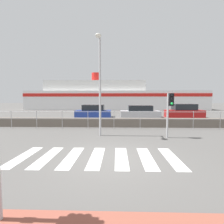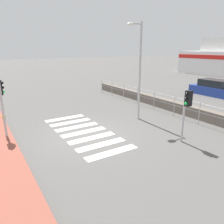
% 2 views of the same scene
% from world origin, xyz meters
% --- Properties ---
extents(ground_plane, '(160.00, 160.00, 0.00)m').
position_xyz_m(ground_plane, '(0.00, 0.00, 0.00)').
color(ground_plane, '#565451').
extents(crosswalk, '(5.85, 2.40, 0.01)m').
position_xyz_m(crosswalk, '(-0.51, 0.00, 0.00)').
color(crosswalk, silver).
rests_on(crosswalk, ground_plane).
extents(seawall, '(20.41, 0.55, 0.66)m').
position_xyz_m(seawall, '(0.00, 6.89, 0.33)').
color(seawall, '#6B6056').
rests_on(seawall, ground_plane).
extents(harbor_fence, '(18.41, 0.04, 1.27)m').
position_xyz_m(harbor_fence, '(-0.00, 6.02, 0.83)').
color(harbor_fence, '#B2B2B5').
rests_on(harbor_fence, ground_plane).
extents(traffic_light_far, '(0.34, 0.32, 2.41)m').
position_xyz_m(traffic_light_far, '(3.07, 3.30, 1.78)').
color(traffic_light_far, '#B2B2B5').
rests_on(traffic_light_far, ground_plane).
extents(streetlamp, '(0.32, 1.02, 5.55)m').
position_xyz_m(streetlamp, '(-0.75, 3.56, 3.47)').
color(streetlamp, '#B2B2B5').
rests_on(streetlamp, ground_plane).
extents(ferry_boat, '(34.67, 8.58, 7.41)m').
position_xyz_m(ferry_boat, '(-0.84, 30.13, 2.38)').
color(ferry_boat, white).
rests_on(ferry_boat, ground_plane).
extents(parked_car_blue, '(4.05, 1.82, 1.42)m').
position_xyz_m(parked_car_blue, '(-2.54, 13.94, 0.60)').
color(parked_car_blue, '#233D9E').
rests_on(parked_car_blue, ground_plane).
extents(parked_car_silver, '(4.47, 1.84, 1.36)m').
position_xyz_m(parked_car_silver, '(2.85, 13.94, 0.58)').
color(parked_car_silver, '#BCBCC1').
rests_on(parked_car_silver, ground_plane).
extents(parked_car_red, '(4.08, 1.82, 1.53)m').
position_xyz_m(parked_car_red, '(7.86, 13.94, 0.65)').
color(parked_car_red, '#B21919').
rests_on(parked_car_red, ground_plane).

